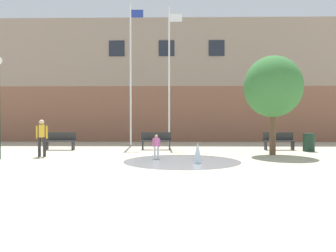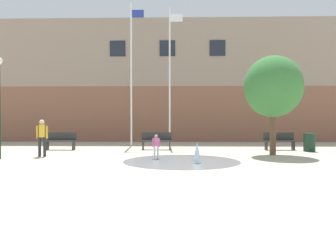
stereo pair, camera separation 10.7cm
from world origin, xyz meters
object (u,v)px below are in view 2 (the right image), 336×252
object	(u,v)px
child_with_pink_shirt	(156,145)
park_bench_far_right	(279,141)
trash_can	(309,142)
park_bench_under_left_flagpole	(61,141)
street_tree_near_building	(273,87)
flagpole_left	(132,71)
flagpole_right	(170,73)
adult_watching	(42,135)
park_bench_near_trashcan	(157,140)

from	to	relation	value
child_with_pink_shirt	park_bench_far_right	bearing A→B (deg)	89.33
child_with_pink_shirt	trash_can	distance (m)	8.09
trash_can	park_bench_under_left_flagpole	bearing A→B (deg)	177.33
child_with_pink_shirt	street_tree_near_building	xyz separation A→B (m)	(5.16, 1.51, 2.48)
flagpole_left	flagpole_right	size ratio (longest dim) A/B	1.03
adult_watching	street_tree_near_building	size ratio (longest dim) A/B	0.36
park_bench_far_right	street_tree_near_building	world-z (taller)	street_tree_near_building
flagpole_right	park_bench_near_trashcan	bearing A→B (deg)	-108.20
park_bench_near_trashcan	street_tree_near_building	xyz separation A→B (m)	(5.38, -2.44, 2.58)
adult_watching	child_with_pink_shirt	distance (m)	4.99
flagpole_right	street_tree_near_building	size ratio (longest dim) A/B	1.84
park_bench_far_right	child_with_pink_shirt	size ratio (longest dim) A/B	1.62
park_bench_near_trashcan	flagpole_left	xyz separation A→B (m)	(-1.59, 2.09, 3.99)
park_bench_under_left_flagpole	adult_watching	bearing A→B (deg)	-84.54
park_bench_near_trashcan	park_bench_far_right	size ratio (longest dim) A/B	1.00
child_with_pink_shirt	flagpole_right	world-z (taller)	flagpole_right
park_bench_far_right	flagpole_left	world-z (taller)	flagpole_left
flagpole_right	trash_can	distance (m)	8.50
park_bench_far_right	child_with_pink_shirt	bearing A→B (deg)	-147.65
park_bench_near_trashcan	flagpole_left	size ratio (longest dim) A/B	0.19
park_bench_near_trashcan	child_with_pink_shirt	distance (m)	3.95
park_bench_near_trashcan	flagpole_right	xyz separation A→B (m)	(0.69, 2.09, 3.85)
park_bench_near_trashcan	park_bench_under_left_flagpole	bearing A→B (deg)	-177.53
flagpole_left	trash_can	distance (m)	10.50
child_with_pink_shirt	flagpole_left	xyz separation A→B (m)	(-1.81, 6.03, 3.89)
child_with_pink_shirt	adult_watching	bearing A→B (deg)	-130.10
flagpole_left	street_tree_near_building	size ratio (longest dim) A/B	1.90
park_bench_under_left_flagpole	child_with_pink_shirt	distance (m)	6.43
park_bench_far_right	adult_watching	world-z (taller)	adult_watching
park_bench_far_right	flagpole_right	bearing A→B (deg)	159.92
park_bench_near_trashcan	trash_can	world-z (taller)	park_bench_near_trashcan
trash_can	park_bench_near_trashcan	bearing A→B (deg)	173.99
adult_watching	park_bench_far_right	bearing A→B (deg)	-90.90
park_bench_near_trashcan	park_bench_far_right	bearing A→B (deg)	-0.12
street_tree_near_building	flagpole_right	bearing A→B (deg)	136.05
park_bench_near_trashcan	child_with_pink_shirt	xyz separation A→B (m)	(0.22, -3.95, 0.10)
park_bench_far_right	flagpole_right	xyz separation A→B (m)	(-5.74, 2.10, 3.85)
flagpole_right	park_bench_under_left_flagpole	bearing A→B (deg)	-158.02
flagpole_left	park_bench_under_left_flagpole	bearing A→B (deg)	-146.14
flagpole_left	trash_can	world-z (taller)	flagpole_left
child_with_pink_shirt	flagpole_right	size ratio (longest dim) A/B	0.12
child_with_pink_shirt	flagpole_left	distance (m)	7.40
child_with_pink_shirt	flagpole_right	bearing A→B (deg)	142.55
park_bench_under_left_flagpole	park_bench_far_right	world-z (taller)	same
flagpole_left	street_tree_near_building	bearing A→B (deg)	-33.00
park_bench_under_left_flagpole	trash_can	xyz separation A→B (m)	(12.69, -0.59, -0.03)
child_with_pink_shirt	flagpole_right	xyz separation A→B (m)	(0.47, 6.03, 3.75)
flagpole_left	street_tree_near_building	xyz separation A→B (m)	(6.97, -4.52, -1.41)
adult_watching	flagpole_left	size ratio (longest dim) A/B	0.19
adult_watching	flagpole_left	world-z (taller)	flagpole_left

